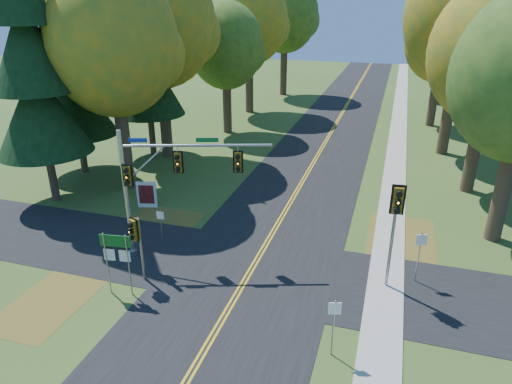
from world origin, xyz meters
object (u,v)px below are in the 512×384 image
(east_signal_pole, at_px, (396,212))
(info_kiosk, at_px, (147,195))
(route_sign_cluster, at_px, (116,252))
(traffic_mast, at_px, (161,178))

(east_signal_pole, bearing_deg, info_kiosk, 158.14)
(east_signal_pole, bearing_deg, route_sign_cluster, -165.66)
(route_sign_cluster, height_order, info_kiosk, route_sign_cluster)
(route_sign_cluster, relative_size, info_kiosk, 1.78)
(east_signal_pole, relative_size, info_kiosk, 3.04)
(east_signal_pole, distance_m, info_kiosk, 15.55)
(traffic_mast, xyz_separation_m, east_signal_pole, (10.69, 0.25, -0.35))
(traffic_mast, relative_size, route_sign_cluster, 2.31)
(traffic_mast, xyz_separation_m, info_kiosk, (-3.87, 4.81, -3.36))
(traffic_mast, height_order, info_kiosk, traffic_mast)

